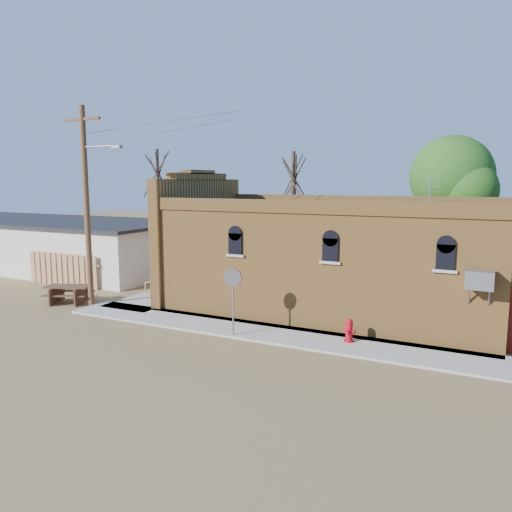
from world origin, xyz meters
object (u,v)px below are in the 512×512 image
at_px(fire_hydrant, 349,330).
at_px(picnic_table, 69,292).
at_px(brick_bar, 325,257).
at_px(utility_pole, 87,202).
at_px(stop_sign, 233,284).
at_px(trash_barrel, 203,282).

relative_size(fire_hydrant, picnic_table, 0.34).
relative_size(brick_bar, utility_pole, 1.82).
relative_size(utility_pole, picnic_table, 3.69).
height_order(utility_pole, stop_sign, utility_pole).
bearing_deg(utility_pole, fire_hydrant, -0.28).
xyz_separation_m(fire_hydrant, stop_sign, (-4.05, -1.14, 1.52)).
bearing_deg(picnic_table, stop_sign, -29.31).
distance_m(stop_sign, trash_barrel, 8.31).
relative_size(stop_sign, trash_barrel, 3.22).
xyz_separation_m(trash_barrel, picnic_table, (-4.20, -5.14, 0.08)).
height_order(fire_hydrant, stop_sign, stop_sign).
xyz_separation_m(utility_pole, fire_hydrant, (12.16, -0.06, -4.28)).
bearing_deg(fire_hydrant, utility_pole, -160.68).
bearing_deg(brick_bar, utility_pole, -156.31).
height_order(brick_bar, stop_sign, brick_bar).
xyz_separation_m(stop_sign, picnic_table, (-9.47, 1.09, -1.46)).
distance_m(brick_bar, picnic_table, 12.11).
height_order(trash_barrel, picnic_table, trash_barrel).
distance_m(utility_pole, stop_sign, 8.66).
height_order(utility_pole, picnic_table, utility_pole).
height_order(stop_sign, picnic_table, stop_sign).
bearing_deg(picnic_table, brick_bar, -1.17).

